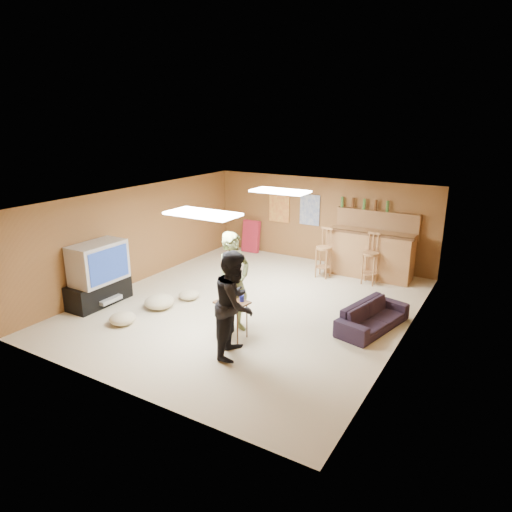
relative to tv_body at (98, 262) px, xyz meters
The scene contains 32 objects.
ground 3.18m from the tv_body, 29.51° to the left, with size 7.00×7.00×0.00m, color #C2B494.
ceiling 3.31m from the tv_body, 29.51° to the left, with size 6.00×7.00×0.02m, color silver.
wall_back 5.66m from the tv_body, 62.08° to the left, with size 6.00×0.02×2.20m, color brown.
wall_front 3.33m from the tv_body, 37.04° to the right, with size 6.00×0.02×2.20m, color brown.
wall_left 1.55m from the tv_body, 103.13° to the left, with size 0.02×7.00×2.20m, color brown.
wall_right 5.85m from the tv_body, 14.87° to the left, with size 0.02×7.00×2.20m, color brown.
tv_stand 0.65m from the tv_body, behind, with size 0.55×1.30×0.50m, color black.
dvd_box 0.76m from the tv_body, ahead, with size 0.35×0.50×0.08m, color #B2B2B7.
tv_body is the anchor object (origin of this frame).
tv_screen 0.31m from the tv_body, ahead, with size 0.02×0.95×0.65m, color navy.
bar_counter 6.09m from the tv_body, 47.00° to the left, with size 2.00×0.60×1.10m, color brown.
bar_lip 5.91m from the tv_body, 45.34° to the left, with size 2.10×0.12×0.05m, color #432815.
bar_shelf 6.45m from the tv_body, 49.74° to the left, with size 2.00×0.18×0.05m, color brown.
bar_backing 6.44m from the tv_body, 49.85° to the left, with size 2.00×0.14×0.60m, color brown.
poster_left 5.19m from the tv_body, 73.70° to the left, with size 0.60×0.03×0.85m, color #BF3F26.
poster_right 5.51m from the tv_body, 64.65° to the left, with size 0.55×0.03×0.80m, color #334C99.
folding_chair_stack 4.86m from the tv_body, 82.29° to the left, with size 0.50×0.14×0.90m, color #A71F32.
ceiling_panel_front 2.94m from the tv_body, ahead, with size 1.20×0.60×0.04m, color white.
ceiling_panel_back 3.99m from the tv_body, 45.54° to the left, with size 1.20×0.60×0.04m, color white.
person_olive 3.01m from the tv_body, ahead, with size 0.67×0.44×1.83m, color #636E40.
person_black 3.46m from the tv_body, ahead, with size 0.84×0.66×1.73m, color black.
sofa 5.41m from the tv_body, 18.75° to the left, with size 1.60×0.63×0.47m, color black.
tray_table 3.17m from the tv_body, ahead, with size 0.52×0.42×0.68m, color #432815.
cup_red_near 3.03m from the tv_body, ahead, with size 0.08×0.08×0.11m, color #AE0B10.
cup_red_far 3.20m from the tv_body, ahead, with size 0.08×0.08×0.10m, color #AE0B10.
cup_blue 3.26m from the tv_body, ahead, with size 0.08×0.08×0.11m, color #16209B.
bar_stool_left 5.04m from the tv_body, 50.08° to the left, with size 0.37×0.37×1.17m, color brown, non-canonical shape.
bar_stool_right 5.87m from the tv_body, 42.55° to the left, with size 0.41×0.41×1.31m, color brown, non-canonical shape.
cushion_near_tv 1.45m from the tv_body, 21.83° to the left, with size 0.60×0.60×0.27m, color tan.
cushion_mid 1.93m from the tv_body, 39.51° to the left, with size 0.43×0.43×0.19m, color tan.
cushion_far 1.39m from the tv_body, 23.26° to the right, with size 0.48×0.48×0.22m, color tan.
bottle_row 6.24m from the tv_body, 52.02° to the left, with size 1.20×0.08×0.26m, color #3F7233, non-canonical shape.
Camera 1 is at (4.46, -7.33, 3.69)m, focal length 32.00 mm.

